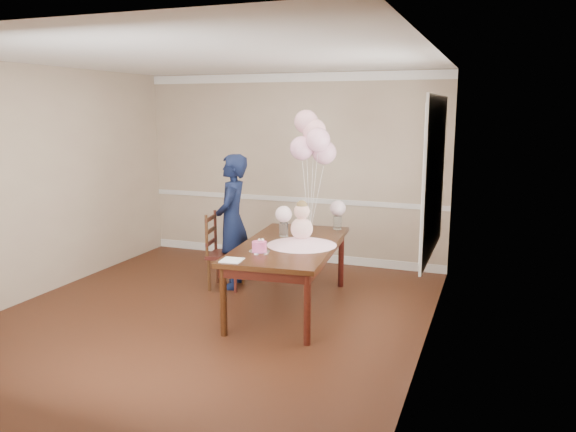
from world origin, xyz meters
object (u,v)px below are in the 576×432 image
(dining_table_top, at_px, (289,245))
(woman, at_px, (232,222))
(birthday_cake, at_px, (259,246))
(dining_chair_seat, at_px, (226,255))

(dining_table_top, distance_m, woman, 1.07)
(dining_table_top, relative_size, birthday_cake, 13.33)
(dining_table_top, height_order, woman, woman)
(birthday_cake, bearing_deg, woman, 129.12)
(birthday_cake, xyz_separation_m, dining_chair_seat, (-0.84, 0.88, -0.39))
(dining_table_top, relative_size, woman, 1.20)
(birthday_cake, bearing_deg, dining_chair_seat, 133.56)
(birthday_cake, xyz_separation_m, woman, (-0.78, 0.96, 0.02))
(dining_chair_seat, bearing_deg, dining_table_top, -31.97)
(dining_table_top, relative_size, dining_chair_seat, 4.89)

